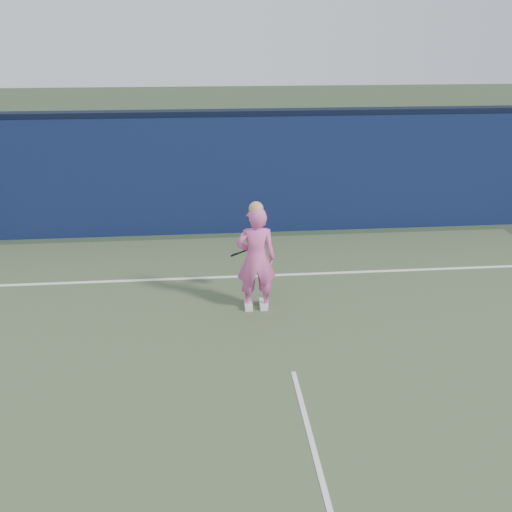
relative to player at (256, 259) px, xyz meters
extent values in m
plane|color=#2E3D26|center=(0.32, -2.82, -0.85)|extent=(80.00, 80.00, 0.00)
cube|color=#0D193D|center=(0.32, 3.68, 0.40)|extent=(24.00, 0.40, 2.50)
cube|color=black|center=(0.32, 3.68, 1.70)|extent=(24.00, 0.42, 0.10)
imported|color=#E85AAB|center=(0.00, 0.00, -0.01)|extent=(0.62, 0.41, 1.69)
sphere|color=tan|center=(0.00, 0.00, 0.81)|extent=(0.22, 0.22, 0.22)
cube|color=white|center=(0.12, 0.00, -0.80)|extent=(0.12, 0.28, 0.10)
cube|color=white|center=(-0.12, 0.00, -0.80)|extent=(0.12, 0.28, 0.10)
torus|color=black|center=(0.03, 0.47, -0.01)|extent=(0.29, 0.18, 0.30)
torus|color=gold|center=(0.03, 0.47, -0.01)|extent=(0.23, 0.14, 0.24)
cylinder|color=beige|center=(0.03, 0.47, -0.01)|extent=(0.23, 0.13, 0.24)
cylinder|color=black|center=(-0.19, 0.45, -0.06)|extent=(0.27, 0.10, 0.10)
cylinder|color=black|center=(-0.32, 0.43, -0.10)|extent=(0.13, 0.07, 0.06)
cube|color=white|center=(0.32, 1.18, -0.84)|extent=(11.00, 0.08, 0.01)
camera|label=1|loc=(-0.69, -7.64, 3.25)|focal=38.00mm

